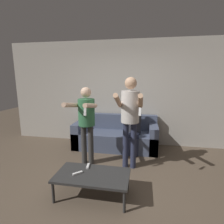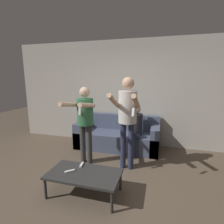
{
  "view_description": "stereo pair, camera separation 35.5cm",
  "coord_description": "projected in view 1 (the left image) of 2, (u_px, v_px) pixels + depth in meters",
  "views": [
    {
      "loc": [
        0.48,
        -2.37,
        1.76
      ],
      "look_at": [
        -0.19,
        1.3,
        1.02
      ],
      "focal_mm": 28.0,
      "sensor_mm": 36.0,
      "label": 1
    },
    {
      "loc": [
        0.82,
        -2.29,
        1.76
      ],
      "look_at": [
        -0.19,
        1.3,
        1.02
      ],
      "focal_mm": 28.0,
      "sensor_mm": 36.0,
      "label": 2
    }
  ],
  "objects": [
    {
      "name": "wall_back",
      "position": [
        125.0,
        93.0,
        4.59
      ],
      "size": [
        6.4,
        0.06,
        2.7
      ],
      "color": "#B7B2A8",
      "rests_on": "ground_plane"
    },
    {
      "name": "person_standing_left",
      "position": [
        86.0,
        117.0,
        3.43
      ],
      "size": [
        0.45,
        0.79,
        1.58
      ],
      "color": "#383838",
      "rests_on": "ground_plane"
    },
    {
      "name": "coffee_table",
      "position": [
        92.0,
        176.0,
        2.59
      ],
      "size": [
        1.09,
        0.58,
        0.36
      ],
      "color": "#2D2D2D",
      "rests_on": "ground_plane"
    },
    {
      "name": "couch",
      "position": [
        115.0,
        137.0,
        4.43
      ],
      "size": [
        2.06,
        0.77,
        0.82
      ],
      "color": "#4C5670",
      "rests_on": "ground_plane"
    },
    {
      "name": "remote_near",
      "position": [
        78.0,
        173.0,
        2.59
      ],
      "size": [
        0.13,
        0.13,
        0.02
      ],
      "color": "white",
      "rests_on": "coffee_table"
    },
    {
      "name": "person_standing_right",
      "position": [
        130.0,
        112.0,
        3.26
      ],
      "size": [
        0.46,
        0.78,
        1.77
      ],
      "color": "#282D47",
      "rests_on": "ground_plane"
    },
    {
      "name": "ground_plane",
      "position": [
        109.0,
        193.0,
        2.72
      ],
      "size": [
        14.0,
        14.0,
        0.0
      ],
      "primitive_type": "plane",
      "color": "brown"
    },
    {
      "name": "remote_far",
      "position": [
        88.0,
        166.0,
        2.8
      ],
      "size": [
        0.06,
        0.15,
        0.02
      ],
      "color": "white",
      "rests_on": "coffee_table"
    },
    {
      "name": "person_seated",
      "position": [
        134.0,
        126.0,
        4.14
      ],
      "size": [
        0.31,
        0.53,
        1.14
      ],
      "color": "#282D47",
      "rests_on": "ground_plane"
    }
  ]
}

